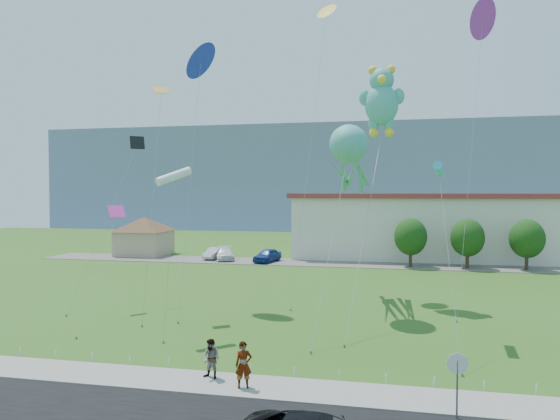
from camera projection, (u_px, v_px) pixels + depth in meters
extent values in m
plane|color=#345818|center=(238.00, 364.00, 24.15)|extent=(160.00, 160.00, 0.00)
cube|color=gray|center=(220.00, 384.00, 21.46)|extent=(80.00, 2.50, 0.10)
cube|color=#59544C|center=(322.00, 263.00, 58.44)|extent=(70.00, 6.00, 0.06)
cube|color=slate|center=(357.00, 178.00, 141.26)|extent=(160.00, 50.00, 25.00)
cube|color=tan|center=(144.00, 243.00, 66.08)|extent=(6.00, 6.00, 3.20)
pyramid|color=brown|center=(144.00, 224.00, 65.99)|extent=(9.20, 9.20, 1.80)
cube|color=beige|center=(539.00, 229.00, 61.96)|extent=(60.00, 14.00, 7.60)
cube|color=maroon|center=(539.00, 196.00, 61.82)|extent=(61.00, 15.00, 0.60)
cylinder|color=slate|center=(457.00, 390.00, 18.12)|extent=(0.07, 0.07, 2.20)
cylinder|color=red|center=(457.00, 363.00, 18.08)|extent=(0.76, 0.04, 0.76)
cylinder|color=white|center=(457.00, 363.00, 18.06)|extent=(0.80, 0.02, 0.80)
cylinder|color=white|center=(20.00, 352.00, 25.06)|extent=(0.05, 0.05, 0.50)
cylinder|color=white|center=(56.00, 355.00, 24.66)|extent=(0.05, 0.05, 0.50)
cylinder|color=white|center=(92.00, 358.00, 24.26)|extent=(0.05, 0.05, 0.50)
cylinder|color=white|center=(130.00, 360.00, 23.86)|extent=(0.05, 0.05, 0.50)
cylinder|color=white|center=(169.00, 363.00, 23.47)|extent=(0.05, 0.05, 0.50)
cylinder|color=white|center=(209.00, 366.00, 23.07)|extent=(0.05, 0.05, 0.50)
cylinder|color=white|center=(251.00, 369.00, 22.67)|extent=(0.05, 0.05, 0.50)
cylinder|color=white|center=(294.00, 372.00, 22.28)|extent=(0.05, 0.05, 0.50)
cylinder|color=white|center=(339.00, 376.00, 21.88)|extent=(0.05, 0.05, 0.50)
cylinder|color=white|center=(386.00, 379.00, 21.48)|extent=(0.05, 0.05, 0.50)
cylinder|color=white|center=(434.00, 383.00, 21.09)|extent=(0.05, 0.05, 0.50)
cylinder|color=white|center=(484.00, 386.00, 20.69)|extent=(0.05, 0.05, 0.50)
cylinder|color=white|center=(536.00, 390.00, 20.29)|extent=(0.05, 0.05, 0.50)
cylinder|color=#3F2B19|center=(410.00, 257.00, 55.43)|extent=(0.36, 0.36, 2.20)
ellipsoid|color=#14380F|center=(411.00, 237.00, 55.35)|extent=(3.60, 3.60, 4.14)
cylinder|color=#3F2B19|center=(467.00, 259.00, 54.24)|extent=(0.36, 0.36, 2.20)
ellipsoid|color=#14380F|center=(467.00, 238.00, 54.16)|extent=(3.60, 3.60, 4.14)
cylinder|color=#3F2B19|center=(527.00, 260.00, 53.05)|extent=(0.36, 0.36, 2.20)
ellipsoid|color=#14380F|center=(527.00, 239.00, 52.97)|extent=(3.60, 3.60, 4.14)
imported|color=gray|center=(244.00, 365.00, 20.88)|extent=(0.83, 0.69, 1.94)
imported|color=gray|center=(211.00, 359.00, 21.95)|extent=(0.98, 0.85, 1.73)
imported|color=silver|center=(214.00, 253.00, 62.05)|extent=(1.74, 4.25, 1.37)
imported|color=white|center=(225.00, 253.00, 61.31)|extent=(3.59, 5.51, 1.48)
imported|color=navy|center=(267.00, 255.00, 59.18)|extent=(3.02, 4.94, 1.57)
ellipsoid|color=teal|center=(349.00, 144.00, 34.02)|extent=(2.64, 3.43, 2.64)
sphere|color=white|center=(341.00, 138.00, 33.09)|extent=(0.41, 0.41, 0.41)
sphere|color=white|center=(355.00, 138.00, 32.91)|extent=(0.41, 0.41, 0.41)
cylinder|color=slate|center=(311.00, 352.00, 25.58)|extent=(0.10, 0.10, 0.16)
cylinder|color=gray|center=(332.00, 240.00, 29.33)|extent=(1.31, 8.31, 10.67)
ellipsoid|color=teal|center=(382.00, 105.00, 38.24)|extent=(2.54, 2.16, 3.18)
sphere|color=teal|center=(382.00, 80.00, 38.18)|extent=(1.86, 1.86, 1.86)
sphere|color=yellow|center=(373.00, 70.00, 38.29)|extent=(0.68, 0.68, 0.68)
sphere|color=yellow|center=(391.00, 70.00, 38.01)|extent=(0.68, 0.68, 0.68)
sphere|color=yellow|center=(382.00, 79.00, 37.41)|extent=(0.68, 0.68, 0.68)
ellipsoid|color=teal|center=(365.00, 98.00, 38.47)|extent=(0.88, 0.63, 1.23)
ellipsoid|color=teal|center=(399.00, 96.00, 37.97)|extent=(0.88, 0.63, 1.23)
ellipsoid|color=teal|center=(374.00, 124.00, 38.41)|extent=(0.78, 0.68, 1.27)
ellipsoid|color=teal|center=(389.00, 124.00, 38.18)|extent=(0.78, 0.68, 1.27)
sphere|color=yellow|center=(374.00, 133.00, 38.24)|extent=(0.68, 0.68, 0.68)
sphere|color=yellow|center=(389.00, 132.00, 38.01)|extent=(0.68, 0.68, 0.68)
cylinder|color=slate|center=(344.00, 346.00, 26.68)|extent=(0.10, 0.10, 0.16)
cylinder|color=gray|center=(366.00, 221.00, 32.50)|extent=(1.89, 12.74, 12.55)
cylinder|color=#32B1E3|center=(439.00, 169.00, 28.57)|extent=(0.50, 2.25, 0.87)
cylinder|color=slate|center=(462.00, 375.00, 22.42)|extent=(0.10, 0.10, 0.16)
cylinder|color=gray|center=(449.00, 261.00, 25.50)|extent=(0.42, 6.55, 9.31)
cube|color=gold|center=(161.00, 90.00, 34.93)|extent=(1.29, 1.29, 0.86)
cylinder|color=slate|center=(142.00, 326.00, 30.70)|extent=(0.10, 0.10, 0.16)
cylinder|color=gray|center=(152.00, 201.00, 32.82)|extent=(0.79, 4.74, 15.14)
cube|color=black|center=(137.00, 143.00, 39.02)|extent=(1.29, 1.29, 0.86)
cylinder|color=slate|center=(66.00, 316.00, 33.28)|extent=(0.10, 0.10, 0.16)
cylinder|color=gray|center=(105.00, 223.00, 36.15)|extent=(1.84, 6.69, 11.86)
cone|color=gold|center=(327.00, 10.00, 42.87)|extent=(1.80, 1.33, 1.33)
cylinder|color=slate|center=(291.00, 310.00, 34.94)|extent=(0.10, 0.10, 0.16)
cylinder|color=gray|center=(310.00, 146.00, 38.91)|extent=(1.48, 9.27, 23.62)
cylinder|color=white|center=(174.00, 176.00, 29.08)|extent=(0.50, 2.25, 0.87)
cylinder|color=slate|center=(164.00, 342.00, 27.39)|extent=(0.10, 0.10, 0.16)
cylinder|color=gray|center=(169.00, 258.00, 28.24)|extent=(0.23, 2.04, 8.90)
cone|color=purple|center=(483.00, 19.00, 37.82)|extent=(1.80, 1.33, 1.33)
cylinder|color=slate|center=(457.00, 321.00, 31.76)|extent=(0.10, 0.10, 0.16)
cylinder|color=gray|center=(471.00, 158.00, 34.79)|extent=(2.72, 7.53, 21.14)
cube|color=#DE319B|center=(117.00, 211.00, 35.72)|extent=(1.29, 1.29, 0.86)
cylinder|color=slate|center=(76.00, 338.00, 28.19)|extent=(0.10, 0.10, 0.16)
cylinder|color=gray|center=(99.00, 268.00, 31.96)|extent=(1.76, 7.60, 6.61)
cone|color=#2231C5|center=(201.00, 61.00, 38.13)|extent=(1.80, 1.33, 1.33)
cylinder|color=slate|center=(178.00, 322.00, 31.51)|extent=(0.10, 0.10, 0.16)
cylinder|color=gray|center=(190.00, 180.00, 34.82)|extent=(1.12, 7.22, 18.04)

